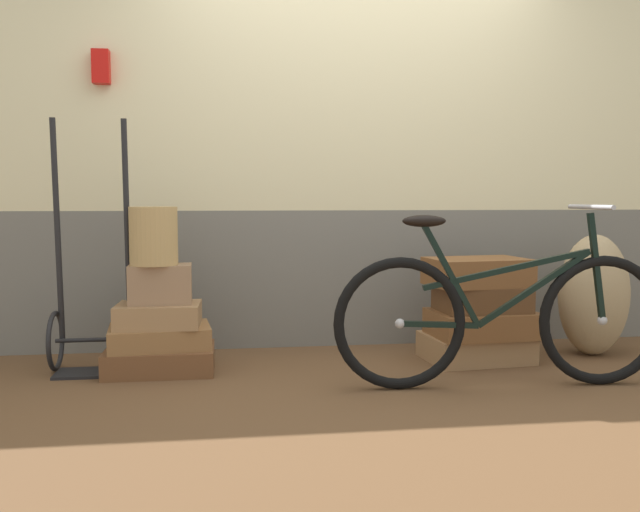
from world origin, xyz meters
The scene contains 14 objects.
ground centered at (0.00, 0.00, -0.03)m, with size 10.23×5.20×0.06m, color brown.
station_building centered at (0.01, 0.85, 1.38)m, with size 8.23×0.74×2.75m.
suitcase_0 centered at (-1.19, 0.23, 0.07)m, with size 0.59×0.40×0.14m, color brown.
suitcase_1 centered at (-1.19, 0.24, 0.19)m, with size 0.54×0.37×0.12m, color olive.
suitcase_2 centered at (-1.20, 0.23, 0.32)m, with size 0.45×0.32×0.13m, color #9E754C.
suitcase_3 centered at (-1.18, 0.23, 0.49)m, with size 0.34×0.21×0.22m, color #937051.
suitcase_4 centered at (0.64, 0.24, 0.08)m, with size 0.59×0.43×0.15m, color #9E754C.
suitcase_5 centered at (0.66, 0.21, 0.23)m, with size 0.59×0.41×0.15m, color brown.
suitcase_6 centered at (0.66, 0.22, 0.37)m, with size 0.50×0.34×0.15m, color brown.
suitcase_7 centered at (0.64, 0.24, 0.53)m, with size 0.56×0.38×0.16m, color brown.
wicker_basket centered at (-1.21, 0.22, 0.76)m, with size 0.26×0.26×0.32m, color tan.
luggage_trolley centered at (-1.55, 0.32, 0.30)m, with size 0.46×0.39×1.39m.
burlap_sack centered at (1.40, 0.28, 0.37)m, with size 0.43×0.36×0.74m, color tan.
bicycle centered at (0.55, -0.32, 0.36)m, with size 1.72×0.46×0.93m.
Camera 1 is at (-0.82, -3.56, 0.96)m, focal length 38.11 mm.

